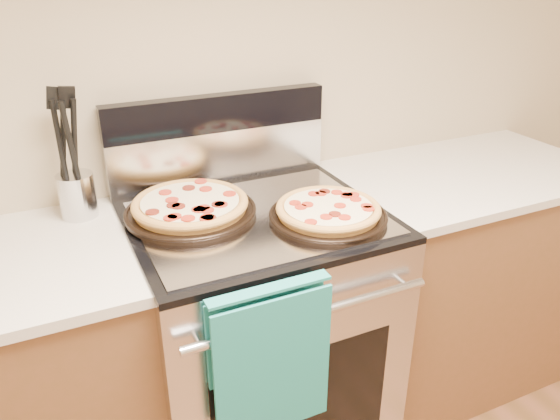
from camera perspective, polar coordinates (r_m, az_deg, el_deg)
name	(u,v)px	position (r m, az deg, el deg)	size (l,w,h in m)	color
wall_back	(211,52)	(1.85, -7.27, 16.05)	(4.00, 4.00, 0.00)	tan
range_body	(258,338)	(1.91, -2.33, -13.25)	(0.76, 0.68, 0.90)	#B7B7BC
oven_window	(303,405)	(1.69, 2.40, -19.71)	(0.56, 0.01, 0.40)	black
cooktop	(255,218)	(1.66, -2.61, -0.79)	(0.76, 0.68, 0.02)	black
backsplash_lower	(220,155)	(1.89, -6.32, 5.69)	(0.76, 0.06, 0.18)	silver
backsplash_upper	(218,113)	(1.85, -6.54, 10.07)	(0.76, 0.06, 0.12)	black
oven_handle	(312,314)	(1.43, 3.40, -10.79)	(0.03, 0.03, 0.70)	silver
dish_towel	(270,358)	(1.45, -1.03, -15.19)	(0.32, 0.05, 0.42)	#1A8478
foil_sheet	(259,218)	(1.63, -2.21, -0.80)	(0.70, 0.55, 0.01)	gray
cabinet_right	(453,277)	(2.35, 17.64, -6.73)	(1.00, 0.62, 0.88)	brown
countertop_right	(470,174)	(2.16, 19.22, 3.60)	(1.02, 0.64, 0.03)	beige
pepperoni_pizza_back	(190,207)	(1.65, -9.34, 0.33)	(0.39, 0.39, 0.05)	#BF843A
pepperoni_pizza_front	(328,212)	(1.62, 5.06, -0.19)	(0.35, 0.35, 0.05)	#BF843A
utensil_crock	(77,195)	(1.76, -20.41, 1.44)	(0.11, 0.11, 0.14)	silver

